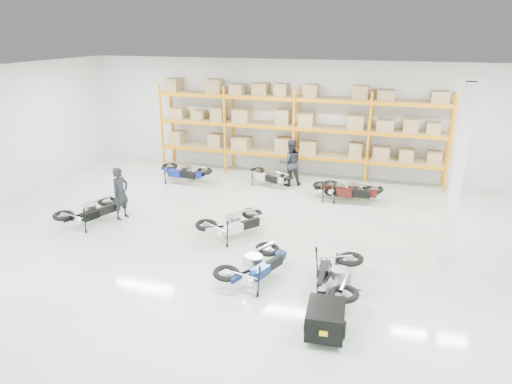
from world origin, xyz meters
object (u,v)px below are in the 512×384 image
(moto_silver_left, at_px, (234,219))
(moto_touring_right, at_px, (337,270))
(person_back, at_px, (290,163))
(moto_back_b, at_px, (269,173))
(moto_back_c, at_px, (339,187))
(moto_back_d, at_px, (352,186))
(moto_black_far_left, at_px, (90,207))
(person_left, at_px, (121,193))
(moto_blue_centre, at_px, (255,260))
(trailer, at_px, (325,319))
(moto_back_a, at_px, (183,168))

(moto_silver_left, xyz_separation_m, moto_touring_right, (3.17, -2.10, 0.01))
(moto_touring_right, height_order, person_back, person_back)
(moto_back_b, relative_size, moto_back_c, 0.99)
(moto_back_b, distance_m, moto_back_d, 3.27)
(moto_black_far_left, distance_m, person_left, 0.98)
(moto_blue_centre, relative_size, moto_black_far_left, 1.01)
(moto_blue_centre, xyz_separation_m, moto_back_c, (1.17, 5.96, -0.06))
(moto_blue_centre, xyz_separation_m, person_left, (-5.09, 2.41, 0.27))
(trailer, bearing_deg, person_back, 103.08)
(moto_black_far_left, xyz_separation_m, moto_touring_right, (7.62, -1.70, 0.03))
(moto_black_far_left, xyz_separation_m, trailer, (7.62, -3.30, -0.18))
(moto_back_a, distance_m, moto_back_b, 3.28)
(moto_silver_left, xyz_separation_m, moto_back_a, (-3.50, 4.06, 0.01))
(person_left, height_order, person_back, person_back)
(moto_blue_centre, relative_size, trailer, 1.19)
(moto_back_b, height_order, person_left, person_left)
(moto_black_far_left, distance_m, moto_touring_right, 7.81)
(moto_back_a, bearing_deg, moto_black_far_left, 174.37)
(moto_blue_centre, relative_size, moto_silver_left, 0.99)
(moto_back_d, bearing_deg, moto_blue_centre, 166.36)
(moto_back_d, bearing_deg, moto_black_far_left, 121.32)
(moto_silver_left, height_order, moto_back_b, moto_silver_left)
(moto_back_b, bearing_deg, moto_back_a, 121.32)
(moto_back_c, relative_size, person_back, 0.92)
(moto_touring_right, height_order, person_left, person_left)
(trailer, height_order, moto_back_c, moto_back_c)
(moto_silver_left, bearing_deg, moto_black_far_left, 44.43)
(moto_back_b, bearing_deg, person_left, 161.99)
(moto_touring_right, bearing_deg, moto_silver_left, 145.28)
(moto_silver_left, height_order, person_back, person_back)
(moto_back_c, bearing_deg, moto_back_b, 75.23)
(moto_black_far_left, xyz_separation_m, person_left, (0.66, 0.67, 0.28))
(moto_touring_right, bearing_deg, moto_back_b, 115.77)
(moto_blue_centre, height_order, moto_back_a, moto_back_a)
(moto_back_d, bearing_deg, trailer, -176.52)
(person_back, bearing_deg, person_left, 20.38)
(moto_back_c, xyz_separation_m, person_back, (-1.97, 1.10, 0.38))
(moto_back_a, distance_m, person_back, 4.09)
(moto_back_a, height_order, person_left, person_left)
(moto_back_c, xyz_separation_m, person_left, (-6.26, -3.55, 0.33))
(moto_back_b, bearing_deg, moto_black_far_left, 161.20)
(moto_touring_right, bearing_deg, moto_back_a, 136.05)
(moto_back_a, bearing_deg, moto_touring_right, -126.29)
(moto_black_far_left, bearing_deg, moto_silver_left, -153.36)
(moto_black_far_left, relative_size, trailer, 1.18)
(moto_blue_centre, xyz_separation_m, moto_touring_right, (1.88, 0.04, 0.02))
(moto_back_b, xyz_separation_m, moto_back_c, (2.73, -0.84, 0.00))
(moto_silver_left, bearing_deg, moto_blue_centre, 160.43)
(trailer, distance_m, moto_back_b, 9.05)
(moto_back_d, distance_m, person_left, 7.58)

